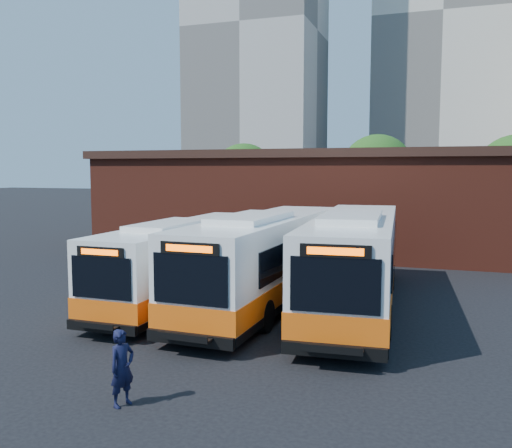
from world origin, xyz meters
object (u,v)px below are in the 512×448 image
(bus_east, at_px, (355,264))
(bus_mideast, at_px, (266,262))
(transit_worker, at_px, (122,368))
(bus_midwest, at_px, (186,263))

(bus_east, bearing_deg, bus_mideast, -176.43)
(bus_east, bearing_deg, transit_worker, -113.15)
(bus_mideast, height_order, bus_east, bus_east)
(bus_midwest, height_order, bus_east, bus_east)
(bus_east, height_order, transit_worker, bus_east)
(bus_midwest, xyz_separation_m, bus_east, (6.67, 0.76, 0.20))
(transit_worker, bearing_deg, bus_mideast, 17.80)
(bus_mideast, relative_size, transit_worker, 7.73)
(bus_midwest, relative_size, transit_worker, 6.95)
(bus_midwest, distance_m, transit_worker, 10.00)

